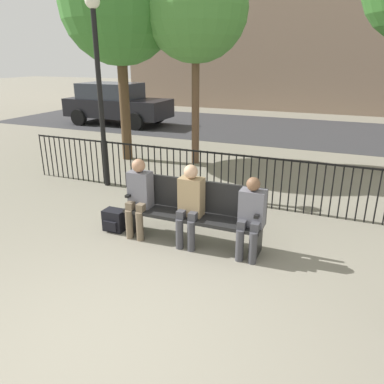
% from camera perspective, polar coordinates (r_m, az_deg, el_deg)
% --- Properties ---
extents(ground_plane, '(80.00, 80.00, 0.00)m').
position_cam_1_polar(ground_plane, '(3.94, -14.32, -22.07)').
color(ground_plane, gray).
extents(park_bench, '(2.07, 0.45, 0.92)m').
position_cam_1_polar(park_bench, '(5.46, 0.34, -2.67)').
color(park_bench, black).
rests_on(park_bench, ground).
extents(seated_person_0, '(0.34, 0.39, 1.20)m').
position_cam_1_polar(seated_person_0, '(5.65, -8.09, -0.27)').
color(seated_person_0, brown).
rests_on(seated_person_0, ground).
extents(seated_person_1, '(0.34, 0.39, 1.20)m').
position_cam_1_polar(seated_person_1, '(5.29, -0.30, -1.48)').
color(seated_person_1, '#3D3D42').
rests_on(seated_person_1, ground).
extents(seated_person_2, '(0.34, 0.39, 1.13)m').
position_cam_1_polar(seated_person_2, '(5.04, 8.98, -3.32)').
color(seated_person_2, '#3D3D42').
rests_on(seated_person_2, ground).
extents(backpack, '(0.33, 0.27, 0.34)m').
position_cam_1_polar(backpack, '(6.05, -11.74, -4.25)').
color(backpack, black).
rests_on(backpack, ground).
extents(fence_railing, '(9.01, 0.03, 0.95)m').
position_cam_1_polar(fence_railing, '(6.95, 5.60, 2.77)').
color(fence_railing, black).
rests_on(fence_railing, ground).
extents(tree_0, '(2.41, 2.41, 4.84)m').
position_cam_1_polar(tree_0, '(9.47, 0.58, 26.11)').
color(tree_0, brown).
rests_on(tree_0, ground).
extents(tree_1, '(2.80, 2.80, 5.16)m').
position_cam_1_polar(tree_1, '(10.05, -11.11, 26.14)').
color(tree_1, '#4C3823').
rests_on(tree_1, ground).
extents(lamp_post, '(0.28, 0.28, 3.70)m').
position_cam_1_polar(lamp_post, '(7.83, -14.19, 18.23)').
color(lamp_post, black).
rests_on(lamp_post, ground).
extents(street_surface, '(24.00, 6.00, 0.01)m').
position_cam_1_polar(street_surface, '(14.61, 15.12, 9.02)').
color(street_surface, '#333335').
rests_on(street_surface, ground).
extents(parked_car_1, '(4.20, 1.94, 1.62)m').
position_cam_1_polar(parked_car_1, '(15.74, -11.52, 13.13)').
color(parked_car_1, black).
rests_on(parked_car_1, ground).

